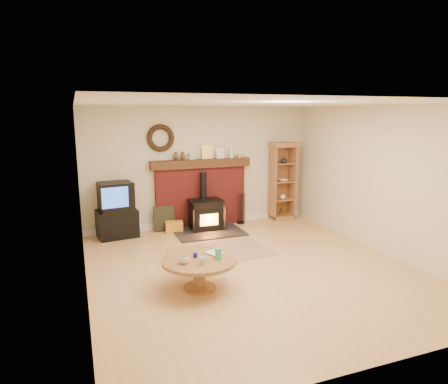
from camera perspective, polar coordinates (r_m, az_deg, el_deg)
name	(u,v)px	position (r m, az deg, el deg)	size (l,w,h in m)	color
ground	(251,268)	(6.56, 3.85, -10.83)	(5.50, 5.50, 0.00)	tan
room_shell	(249,162)	(6.20, 3.54, 4.32)	(5.02, 5.52, 2.61)	beige
chimney_breast	(201,190)	(8.74, -3.30, 0.28)	(2.20, 0.22, 1.78)	maroon
wood_stove	(206,216)	(8.47, -2.56, -3.44)	(1.40, 1.00, 1.22)	black
area_rug	(221,252)	(7.26, -0.40, -8.51)	(1.70, 1.17, 0.01)	brown
tv_unit	(117,211)	(8.25, -15.10, -2.64)	(0.83, 0.63, 1.12)	black
curio_cabinet	(282,181)	(9.36, 8.25, 1.55)	(0.58, 0.42, 1.80)	brown
firelog_box	(174,227)	(8.47, -7.13, -4.94)	(0.36, 0.22, 0.22)	yellow
leaning_painting	(164,219)	(8.54, -8.53, -3.79)	(0.44, 0.03, 0.53)	black
fire_tools	(241,217)	(9.02, 2.43, -3.56)	(0.19, 0.16, 0.70)	black
coffee_table	(199,265)	(5.71, -3.56, -10.30)	(1.07, 1.07, 0.61)	brown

